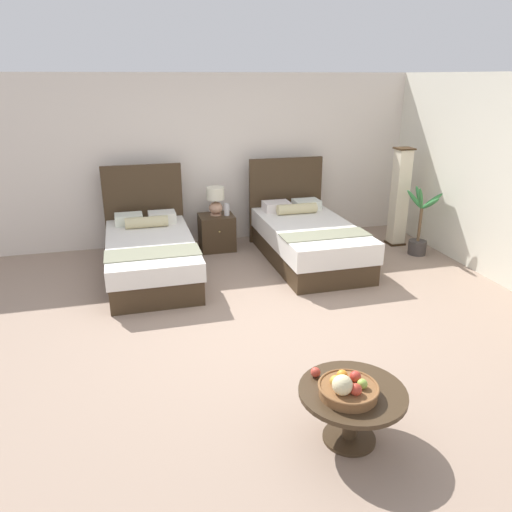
{
  "coord_description": "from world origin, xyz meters",
  "views": [
    {
      "loc": [
        -1.3,
        -4.56,
        2.49
      ],
      "look_at": [
        0.03,
        0.47,
        0.57
      ],
      "focal_mm": 34.52,
      "sensor_mm": 36.0,
      "label": 1
    }
  ],
  "objects_px": {
    "nightstand": "(217,232)",
    "table_lamp": "(216,199)",
    "coffee_table": "(352,402)",
    "floor_lamp_corner": "(399,197)",
    "vase": "(227,210)",
    "fruit_bowl": "(348,388)",
    "potted_palm": "(419,232)",
    "bed_near_corner": "(307,238)",
    "loose_apple": "(316,372)",
    "bed_near_window": "(150,253)"
  },
  "relations": [
    {
      "from": "floor_lamp_corner",
      "to": "potted_palm",
      "type": "height_order",
      "value": "floor_lamp_corner"
    },
    {
      "from": "floor_lamp_corner",
      "to": "vase",
      "type": "bearing_deg",
      "value": 170.64
    },
    {
      "from": "vase",
      "to": "floor_lamp_corner",
      "type": "distance_m",
      "value": 2.63
    },
    {
      "from": "potted_palm",
      "to": "fruit_bowl",
      "type": "bearing_deg",
      "value": -128.37
    },
    {
      "from": "table_lamp",
      "to": "coffee_table",
      "type": "bearing_deg",
      "value": -87.87
    },
    {
      "from": "loose_apple",
      "to": "floor_lamp_corner",
      "type": "relative_size",
      "value": 0.05
    },
    {
      "from": "fruit_bowl",
      "to": "loose_apple",
      "type": "distance_m",
      "value": 0.3
    },
    {
      "from": "loose_apple",
      "to": "potted_palm",
      "type": "relative_size",
      "value": 0.07
    },
    {
      "from": "coffee_table",
      "to": "floor_lamp_corner",
      "type": "height_order",
      "value": "floor_lamp_corner"
    },
    {
      "from": "fruit_bowl",
      "to": "bed_near_corner",
      "type": "bearing_deg",
      "value": 73.74
    },
    {
      "from": "vase",
      "to": "fruit_bowl",
      "type": "xyz_separation_m",
      "value": [
        -0.06,
        -4.38,
        -0.13
      ]
    },
    {
      "from": "floor_lamp_corner",
      "to": "potted_palm",
      "type": "bearing_deg",
      "value": -82.05
    },
    {
      "from": "bed_near_window",
      "to": "coffee_table",
      "type": "distance_m",
      "value": 3.78
    },
    {
      "from": "table_lamp",
      "to": "floor_lamp_corner",
      "type": "bearing_deg",
      "value": -10.07
    },
    {
      "from": "nightstand",
      "to": "vase",
      "type": "height_order",
      "value": "vase"
    },
    {
      "from": "bed_near_window",
      "to": "vase",
      "type": "distance_m",
      "value": 1.43
    },
    {
      "from": "nightstand",
      "to": "table_lamp",
      "type": "bearing_deg",
      "value": 90.0
    },
    {
      "from": "nightstand",
      "to": "table_lamp",
      "type": "xyz_separation_m",
      "value": [
        -0.0,
        0.02,
        0.5
      ]
    },
    {
      "from": "vase",
      "to": "loose_apple",
      "type": "relative_size",
      "value": 2.41
    },
    {
      "from": "bed_near_window",
      "to": "vase",
      "type": "height_order",
      "value": "bed_near_window"
    },
    {
      "from": "coffee_table",
      "to": "fruit_bowl",
      "type": "relative_size",
      "value": 1.81
    },
    {
      "from": "vase",
      "to": "coffee_table",
      "type": "xyz_separation_m",
      "value": [
        0.01,
        -4.32,
        -0.3
      ]
    },
    {
      "from": "table_lamp",
      "to": "floor_lamp_corner",
      "type": "height_order",
      "value": "floor_lamp_corner"
    },
    {
      "from": "fruit_bowl",
      "to": "potted_palm",
      "type": "relative_size",
      "value": 0.4
    },
    {
      "from": "fruit_bowl",
      "to": "loose_apple",
      "type": "relative_size",
      "value": 5.73
    },
    {
      "from": "nightstand",
      "to": "loose_apple",
      "type": "distance_m",
      "value": 4.15
    },
    {
      "from": "bed_near_corner",
      "to": "nightstand",
      "type": "bearing_deg",
      "value": 145.8
    },
    {
      "from": "bed_near_corner",
      "to": "potted_palm",
      "type": "height_order",
      "value": "bed_near_corner"
    },
    {
      "from": "table_lamp",
      "to": "loose_apple",
      "type": "bearing_deg",
      "value": -90.41
    },
    {
      "from": "bed_near_window",
      "to": "table_lamp",
      "type": "xyz_separation_m",
      "value": [
        1.03,
        0.8,
        0.47
      ]
    },
    {
      "from": "vase",
      "to": "floor_lamp_corner",
      "type": "bearing_deg",
      "value": -9.36
    },
    {
      "from": "coffee_table",
      "to": "fruit_bowl",
      "type": "xyz_separation_m",
      "value": [
        -0.07,
        -0.05,
        0.16
      ]
    },
    {
      "from": "bed_near_window",
      "to": "floor_lamp_corner",
      "type": "distance_m",
      "value": 3.81
    },
    {
      "from": "potted_palm",
      "to": "nightstand",
      "type": "bearing_deg",
      "value": 160.93
    },
    {
      "from": "nightstand",
      "to": "potted_palm",
      "type": "xyz_separation_m",
      "value": [
        2.82,
        -0.98,
        0.07
      ]
    },
    {
      "from": "nightstand",
      "to": "loose_apple",
      "type": "xyz_separation_m",
      "value": [
        -0.03,
        -4.14,
        0.19
      ]
    },
    {
      "from": "nightstand",
      "to": "potted_palm",
      "type": "relative_size",
      "value": 0.5
    },
    {
      "from": "bed_near_corner",
      "to": "fruit_bowl",
      "type": "bearing_deg",
      "value": -106.26
    },
    {
      "from": "bed_near_window",
      "to": "bed_near_corner",
      "type": "xyz_separation_m",
      "value": [
        2.18,
        -0.01,
        0.02
      ]
    },
    {
      "from": "bed_near_corner",
      "to": "nightstand",
      "type": "relative_size",
      "value": 4.09
    },
    {
      "from": "potted_palm",
      "to": "floor_lamp_corner",
      "type": "bearing_deg",
      "value": 97.95
    },
    {
      "from": "potted_palm",
      "to": "vase",
      "type": "bearing_deg",
      "value": 160.68
    },
    {
      "from": "fruit_bowl",
      "to": "bed_near_window",
      "type": "bearing_deg",
      "value": 107.13
    },
    {
      "from": "bed_near_corner",
      "to": "fruit_bowl",
      "type": "height_order",
      "value": "bed_near_corner"
    },
    {
      "from": "coffee_table",
      "to": "floor_lamp_corner",
      "type": "distance_m",
      "value": 4.7
    },
    {
      "from": "table_lamp",
      "to": "coffee_table",
      "type": "distance_m",
      "value": 4.41
    },
    {
      "from": "fruit_bowl",
      "to": "potted_palm",
      "type": "bearing_deg",
      "value": 51.63
    },
    {
      "from": "bed_near_window",
      "to": "loose_apple",
      "type": "bearing_deg",
      "value": -73.5
    },
    {
      "from": "coffee_table",
      "to": "vase",
      "type": "bearing_deg",
      "value": 90.12
    },
    {
      "from": "bed_near_corner",
      "to": "table_lamp",
      "type": "distance_m",
      "value": 1.48
    }
  ]
}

